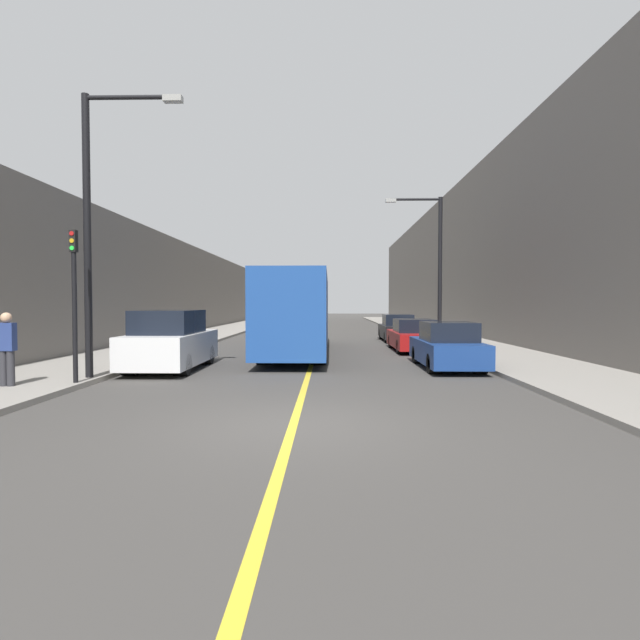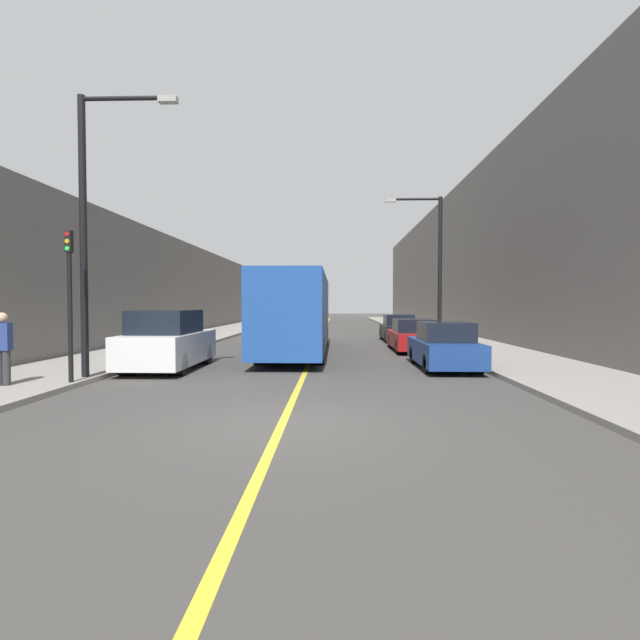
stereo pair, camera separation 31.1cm
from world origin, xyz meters
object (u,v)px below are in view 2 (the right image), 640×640
object	(u,v)px
parked_suv_left	(168,342)
traffic_light	(70,299)
car_right_near	(444,348)
car_right_mid	(413,336)
street_lamp_right	(435,260)
pedestrian	(3,348)
street_lamp_left	(92,217)
bus	(297,312)
car_right_far	(398,329)

from	to	relation	value
parked_suv_left	traffic_light	bearing A→B (deg)	-110.12
car_right_near	car_right_mid	distance (m)	6.06
car_right_mid	parked_suv_left	bearing A→B (deg)	-143.60
car_right_near	street_lamp_right	xyz separation A→B (m)	(1.12, 7.41, 3.51)
parked_suv_left	car_right_mid	bearing A→B (deg)	36.40
street_lamp_right	pedestrian	size ratio (longest dim) A/B	3.95
street_lamp_left	bus	bearing A→B (deg)	57.94
parked_suv_left	car_right_near	xyz separation A→B (m)	(9.01, 0.51, -0.20)
car_right_far	street_lamp_left	distance (m)	18.66
car_right_near	car_right_mid	bearing A→B (deg)	90.91
car_right_mid	car_right_near	bearing A→B (deg)	-89.09
parked_suv_left	traffic_light	distance (m)	3.99
street_lamp_right	pedestrian	xyz separation A→B (m)	(-12.80, -12.01, -3.14)
car_right_far	parked_suv_left	bearing A→B (deg)	-125.58
street_lamp_right	pedestrian	distance (m)	17.83
car_right_far	street_lamp_left	world-z (taller)	street_lamp_left
street_lamp_left	street_lamp_right	xyz separation A→B (m)	(11.28, 10.53, -0.28)
car_right_near	traffic_light	distance (m)	11.17
parked_suv_left	street_lamp_left	world-z (taller)	street_lamp_left
street_lamp_left	pedestrian	size ratio (longest dim) A/B	4.25
car_right_far	car_right_near	bearing A→B (deg)	-89.97
parked_suv_left	car_right_near	world-z (taller)	parked_suv_left
car_right_mid	bus	bearing A→B (deg)	-166.05
car_right_mid	pedestrian	bearing A→B (deg)	-137.39
car_right_near	car_right_mid	size ratio (longest dim) A/B	0.92
bus	street_lamp_right	size ratio (longest dim) A/B	1.74
car_right_mid	street_lamp_left	world-z (taller)	street_lamp_left
bus	street_lamp_left	bearing A→B (deg)	-122.06
street_lamp_left	traffic_light	distance (m)	2.43
bus	traffic_light	world-z (taller)	traffic_light
bus	car_right_mid	world-z (taller)	bus
pedestrian	street_lamp_right	bearing A→B (deg)	43.18
car_right_mid	street_lamp_left	xyz separation A→B (m)	(-10.07, -9.17, 3.82)
parked_suv_left	pedestrian	xyz separation A→B (m)	(-2.68, -4.09, 0.17)
parked_suv_left	pedestrian	size ratio (longest dim) A/B	2.61
pedestrian	car_right_near	bearing A→B (deg)	21.50
car_right_mid	car_right_far	world-z (taller)	car_right_far
street_lamp_left	street_lamp_right	bearing A→B (deg)	43.02
car_right_far	pedestrian	xyz separation A→B (m)	(-11.68, -16.67, 0.38)
street_lamp_right	parked_suv_left	bearing A→B (deg)	-141.96
parked_suv_left	car_right_near	bearing A→B (deg)	3.27
car_right_near	street_lamp_right	distance (m)	8.27
street_lamp_left	traffic_light	bearing A→B (deg)	-98.53
car_right_near	car_right_mid	world-z (taller)	car_right_near
street_lamp_right	pedestrian	bearing A→B (deg)	-136.82
street_lamp_left	car_right_near	bearing A→B (deg)	17.06
bus	car_right_mid	xyz separation A→B (m)	(5.11, 1.27, -1.11)
bus	street_lamp_right	distance (m)	7.27
street_lamp_left	pedestrian	xyz separation A→B (m)	(-1.52, -1.48, -3.42)
car_right_mid	pedestrian	xyz separation A→B (m)	(-11.59, -10.66, 0.41)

